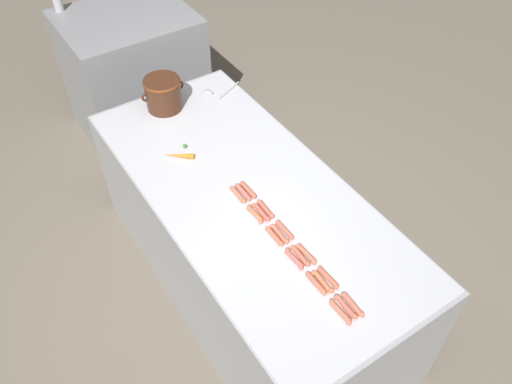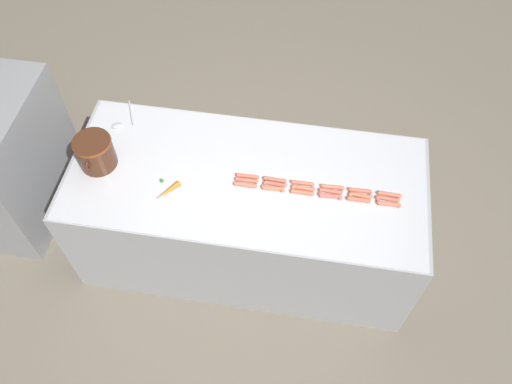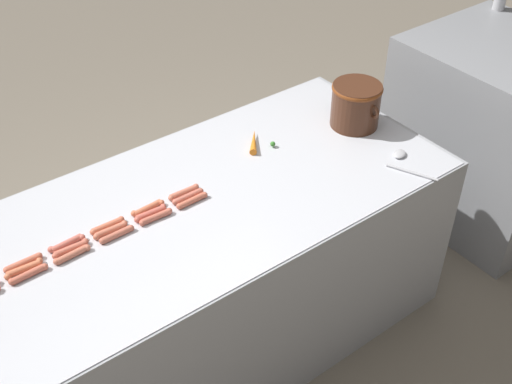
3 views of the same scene
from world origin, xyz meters
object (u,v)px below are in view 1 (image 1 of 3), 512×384
back_cabinet (135,76)px  hot_dog_5 (238,194)px  hot_dog_9 (279,234)px  soda_can (58,2)px  hot_dog_7 (322,282)px  hot_dog_8 (300,256)px  hot_dog_16 (266,209)px  hot_dog_2 (294,259)px  bean_pot (163,92)px  hot_dog_3 (274,236)px  serving_spoon (215,92)px  hot_dog_17 (248,190)px  hot_dog_6 (346,307)px  hot_dog_10 (261,212)px  hot_dog_11 (243,192)px  hot_dog_13 (328,277)px  hot_dog_15 (284,230)px  hot_dog_14 (307,254)px  hot_dog_1 (316,283)px  carrot (179,155)px  hot_dog_0 (340,312)px  hot_dog_4 (255,214)px  hot_dog_12 (353,305)px

back_cabinet → hot_dog_5: 1.87m
hot_dog_9 → soda_can: soda_can is taller
hot_dog_7 → soda_can: soda_can is taller
hot_dog_8 → hot_dog_16: size_ratio=1.00×
hot_dog_2 → bean_pot: size_ratio=0.50×
hot_dog_7 → hot_dog_8: same height
hot_dog_3 → serving_spoon: bearing=72.8°
hot_dog_16 → hot_dog_17: bearing=90.6°
hot_dog_6 → serving_spoon: (0.34, 1.68, -0.00)m
back_cabinet → hot_dog_2: bearing=-94.5°
hot_dog_2 → hot_dog_10: bearing=84.0°
hot_dog_11 → hot_dog_13: same height
hot_dog_9 → soda_can: (-0.20, 2.49, 0.22)m
hot_dog_15 → hot_dog_14: bearing=-88.6°
hot_dog_16 → hot_dog_14: bearing=-90.0°
hot_dog_1 → hot_dog_17: same height
hot_dog_7 → carrot: (-0.14, 1.10, 0.00)m
hot_dog_1 → hot_dog_0: bearing=-91.2°
hot_dog_4 → hot_dog_15: (0.06, -0.16, 0.00)m
back_cabinet → hot_dog_8: back_cabinet is taller
hot_dog_5 → serving_spoon: size_ratio=0.54×
hot_dog_6 → hot_dog_16: same height
hot_dog_2 → hot_dog_6: same height
hot_dog_11 → hot_dog_17: (0.03, -0.00, 0.00)m
hot_dog_14 → hot_dog_17: bearing=90.2°
hot_dog_8 → hot_dog_5: bearing=93.8°
hot_dog_4 → hot_dog_12: same height
serving_spoon → hot_dog_8: bearing=-103.9°
hot_dog_3 → hot_dog_13: size_ratio=1.00×
hot_dog_17 → hot_dog_16: bearing=-89.4°
carrot → soda_can: 1.74m
soda_can → serving_spoon: bearing=-67.6°
hot_dog_8 → hot_dog_13: same height
hot_dog_10 → hot_dog_17: same height
hot_dog_7 → hot_dog_16: size_ratio=1.00×
hot_dog_5 → hot_dog_9: (0.03, -0.33, 0.00)m
hot_dog_6 → hot_dog_12: bearing=-15.1°
hot_dog_14 → soda_can: soda_can is taller
hot_dog_6 → hot_dog_13: size_ratio=1.00×
bean_pot → hot_dog_0: bearing=-91.1°
hot_dog_8 → bean_pot: bean_pot is taller
back_cabinet → hot_dog_15: 2.19m
hot_dog_4 → carrot: 0.61m
serving_spoon → hot_dog_1: bearing=-103.6°
hot_dog_0 → hot_dog_13: same height
hot_dog_7 → carrot: carrot is taller
hot_dog_12 → soda_can: (-0.23, 2.98, 0.22)m
hot_dog_11 → bean_pot: bean_pot is taller
soda_can → hot_dog_7: bearing=-86.0°
hot_dog_15 → soda_can: soda_can is taller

